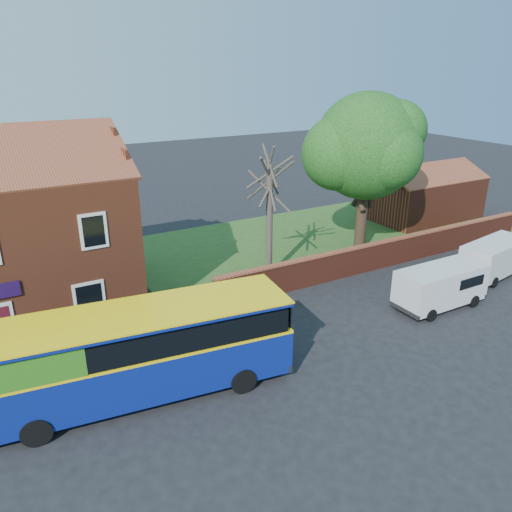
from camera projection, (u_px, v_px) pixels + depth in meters
ground at (249, 404)px, 17.07m from camera, size 120.00×120.00×0.00m
pavement at (9, 377)px, 18.47m from camera, size 18.00×3.50×0.12m
kerb at (14, 403)px, 17.05m from camera, size 18.00×0.15×0.14m
grass_strip at (324, 236)px, 33.60m from camera, size 26.00×12.00×0.04m
boundary_wall at (389, 252)px, 28.45m from camera, size 22.00×0.38×1.60m
outbuilding at (422, 196)px, 37.18m from camera, size 8.20×5.06×4.17m
bus at (127, 352)px, 16.80m from camera, size 10.82×3.92×3.22m
van_near at (441, 285)px, 23.56m from camera, size 4.55×1.93×1.99m
van_far at (495, 257)px, 27.02m from camera, size 4.68×2.45×1.96m
large_tree at (366, 149)px, 28.95m from camera, size 7.80×6.17×9.51m
bare_tree at (269, 216)px, 25.98m from camera, size 2.54×3.03×6.78m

